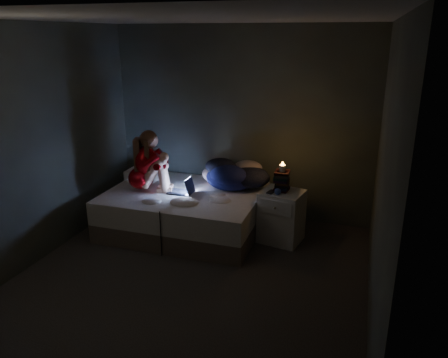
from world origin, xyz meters
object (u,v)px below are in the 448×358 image
at_px(candle, 282,169).
at_px(woman, 140,161).
at_px(laptop, 180,185).
at_px(phone, 272,193).
at_px(nightstand, 281,216).
at_px(bed, 185,211).

bearing_deg(candle, woman, -172.66).
bearing_deg(woman, laptop, -10.65).
xyz_separation_m(woman, candle, (1.79, 0.23, -0.01)).
distance_m(candle, phone, 0.31).
relative_size(laptop, nightstand, 0.48).
relative_size(bed, laptop, 6.22).
height_order(bed, candle, candle).
distance_m(woman, nightstand, 1.92).
xyz_separation_m(nightstand, candle, (-0.02, 0.03, 0.60)).
height_order(woman, phone, woman).
height_order(woman, laptop, woman).
bearing_deg(phone, candle, 55.85).
bearing_deg(candle, laptop, -172.48).
bearing_deg(bed, candle, 5.30).
distance_m(woman, candle, 1.80).
distance_m(nightstand, candle, 0.60).
xyz_separation_m(bed, woman, (-0.55, -0.12, 0.67)).
relative_size(woman, nightstand, 1.23).
relative_size(nightstand, candle, 8.14).
relative_size(bed, candle, 24.27).
distance_m(laptop, candle, 1.31).
relative_size(bed, woman, 2.43).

